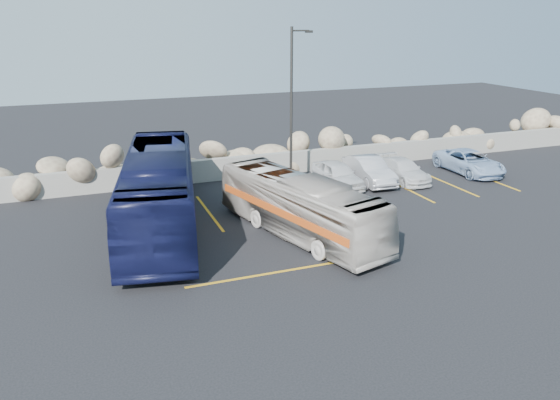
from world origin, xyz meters
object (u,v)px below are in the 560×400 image
object	(u,v)px
tour_coach	(159,191)
car_b	(369,170)
lamppost	(292,104)
car_a	(337,174)
car_d	(469,162)
vintage_bus	(300,206)
car_c	(403,170)

from	to	relation	value
tour_coach	car_b	world-z (taller)	tour_coach
lamppost	car_a	distance (m)	4.35
car_b	car_d	xyz separation A→B (m)	(6.29, -0.32, -0.05)
tour_coach	car_b	xyz separation A→B (m)	(11.46, 2.77, -0.94)
vintage_bus	tour_coach	distance (m)	5.82
car_b	car_d	distance (m)	6.30
vintage_bus	car_c	xyz separation A→B (m)	(8.27, 5.23, -0.66)
lamppost	car_a	bearing A→B (deg)	-22.26
tour_coach	car_a	distance (m)	9.99
lamppost	car_b	distance (m)	5.52
car_b	car_d	size ratio (longest dim) A/B	0.91
tour_coach	car_c	xyz separation A→B (m)	(13.38, 2.46, -1.05)
tour_coach	car_d	xyz separation A→B (m)	(17.75, 2.45, -0.98)
car_c	vintage_bus	bearing A→B (deg)	-146.88
vintage_bus	car_c	world-z (taller)	vintage_bus
car_a	car_b	distance (m)	1.89
car_a	car_d	xyz separation A→B (m)	(8.19, -0.27, -0.02)
vintage_bus	car_c	bearing A→B (deg)	16.80
vintage_bus	car_d	world-z (taller)	vintage_bus
car_c	car_d	xyz separation A→B (m)	(4.37, -0.01, 0.07)
lamppost	tour_coach	distance (m)	8.63
vintage_bus	car_a	distance (m)	7.09
car_b	car_a	bearing A→B (deg)	-174.50
car_c	car_d	bearing A→B (deg)	0.65
car_c	car_d	size ratio (longest dim) A/B	0.86
tour_coach	lamppost	bearing A→B (deg)	37.04
tour_coach	car_a	xyz separation A→B (m)	(9.56, 2.72, -0.97)
lamppost	car_d	world-z (taller)	lamppost
lamppost	car_b	size ratio (longest dim) A/B	1.93
car_a	vintage_bus	bearing A→B (deg)	-130.73
car_a	car_c	distance (m)	3.82
car_a	car_c	size ratio (longest dim) A/B	0.98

